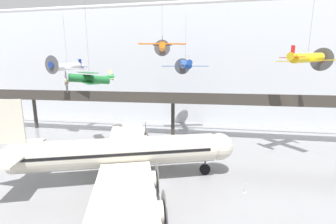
{
  "coord_description": "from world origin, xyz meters",
  "views": [
    {
      "loc": [
        6.17,
        -21.85,
        13.01
      ],
      "look_at": [
        1.08,
        8.33,
        6.94
      ],
      "focal_mm": 24.0,
      "sensor_mm": 36.0,
      "label": 1
    }
  ],
  "objects_px": {
    "suspended_plane_yellow_lowwing": "(307,58)",
    "suspended_plane_orange_highwing": "(162,46)",
    "airliner_silver_main": "(118,153)",
    "stanchion_barrier": "(245,190)",
    "suspended_plane_blue_trainer": "(185,64)",
    "suspended_plane_green_biplane": "(90,79)",
    "suspended_plane_white_twin": "(67,67)"
  },
  "relations": [
    {
      "from": "suspended_plane_white_twin",
      "to": "stanchion_barrier",
      "type": "bearing_deg",
      "value": 74.44
    },
    {
      "from": "suspended_plane_green_biplane",
      "to": "suspended_plane_white_twin",
      "type": "height_order",
      "value": "suspended_plane_white_twin"
    },
    {
      "from": "airliner_silver_main",
      "to": "suspended_plane_yellow_lowwing",
      "type": "distance_m",
      "value": 28.0
    },
    {
      "from": "airliner_silver_main",
      "to": "suspended_plane_blue_trainer",
      "type": "bearing_deg",
      "value": 56.18
    },
    {
      "from": "suspended_plane_yellow_lowwing",
      "to": "suspended_plane_orange_highwing",
      "type": "bearing_deg",
      "value": 149.58
    },
    {
      "from": "airliner_silver_main",
      "to": "suspended_plane_blue_trainer",
      "type": "relative_size",
      "value": 2.86
    },
    {
      "from": "airliner_silver_main",
      "to": "suspended_plane_blue_trainer",
      "type": "distance_m",
      "value": 24.1
    },
    {
      "from": "suspended_plane_yellow_lowwing",
      "to": "stanchion_barrier",
      "type": "height_order",
      "value": "suspended_plane_yellow_lowwing"
    },
    {
      "from": "suspended_plane_orange_highwing",
      "to": "stanchion_barrier",
      "type": "bearing_deg",
      "value": -141.79
    },
    {
      "from": "airliner_silver_main",
      "to": "stanchion_barrier",
      "type": "bearing_deg",
      "value": -19.59
    },
    {
      "from": "airliner_silver_main",
      "to": "suspended_plane_yellow_lowwing",
      "type": "height_order",
      "value": "suspended_plane_yellow_lowwing"
    },
    {
      "from": "airliner_silver_main",
      "to": "suspended_plane_yellow_lowwing",
      "type": "bearing_deg",
      "value": 7.13
    },
    {
      "from": "airliner_silver_main",
      "to": "stanchion_barrier",
      "type": "relative_size",
      "value": 29.36
    },
    {
      "from": "suspended_plane_blue_trainer",
      "to": "suspended_plane_yellow_lowwing",
      "type": "xyz_separation_m",
      "value": [
        17.55,
        -9.82,
        0.67
      ]
    },
    {
      "from": "suspended_plane_yellow_lowwing",
      "to": "suspended_plane_white_twin",
      "type": "bearing_deg",
      "value": 134.91
    },
    {
      "from": "airliner_silver_main",
      "to": "suspended_plane_green_biplane",
      "type": "height_order",
      "value": "suspended_plane_green_biplane"
    },
    {
      "from": "suspended_plane_orange_highwing",
      "to": "suspended_plane_blue_trainer",
      "type": "bearing_deg",
      "value": -21.16
    },
    {
      "from": "suspended_plane_green_biplane",
      "to": "suspended_plane_orange_highwing",
      "type": "height_order",
      "value": "suspended_plane_orange_highwing"
    },
    {
      "from": "stanchion_barrier",
      "to": "suspended_plane_white_twin",
      "type": "bearing_deg",
      "value": 151.08
    },
    {
      "from": "airliner_silver_main",
      "to": "suspended_plane_orange_highwing",
      "type": "distance_m",
      "value": 15.66
    },
    {
      "from": "suspended_plane_blue_trainer",
      "to": "stanchion_barrier",
      "type": "relative_size",
      "value": 10.25
    },
    {
      "from": "airliner_silver_main",
      "to": "stanchion_barrier",
      "type": "xyz_separation_m",
      "value": [
        14.08,
        -0.19,
        -3.14
      ]
    },
    {
      "from": "suspended_plane_yellow_lowwing",
      "to": "suspended_plane_white_twin",
      "type": "xyz_separation_m",
      "value": [
        -39.49,
        5.28,
        -1.12
      ]
    },
    {
      "from": "suspended_plane_blue_trainer",
      "to": "stanchion_barrier",
      "type": "height_order",
      "value": "suspended_plane_blue_trainer"
    },
    {
      "from": "suspended_plane_blue_trainer",
      "to": "suspended_plane_white_twin",
      "type": "bearing_deg",
      "value": 85.35
    },
    {
      "from": "suspended_plane_orange_highwing",
      "to": "stanchion_barrier",
      "type": "xyz_separation_m",
      "value": [
        10.57,
        -9.05,
        -15.57
      ]
    },
    {
      "from": "suspended_plane_blue_trainer",
      "to": "suspended_plane_yellow_lowwing",
      "type": "bearing_deg",
      "value": -135.56
    },
    {
      "from": "suspended_plane_green_biplane",
      "to": "stanchion_barrier",
      "type": "height_order",
      "value": "suspended_plane_green_biplane"
    },
    {
      "from": "suspended_plane_blue_trainer",
      "to": "suspended_plane_orange_highwing",
      "type": "bearing_deg",
      "value": 153.7
    },
    {
      "from": "suspended_plane_orange_highwing",
      "to": "airliner_silver_main",
      "type": "bearing_deg",
      "value": 147.15
    },
    {
      "from": "suspended_plane_green_biplane",
      "to": "suspended_plane_yellow_lowwing",
      "type": "xyz_separation_m",
      "value": [
        30.82,
        2.61,
        2.91
      ]
    },
    {
      "from": "suspended_plane_green_biplane",
      "to": "stanchion_barrier",
      "type": "distance_m",
      "value": 25.9
    }
  ]
}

